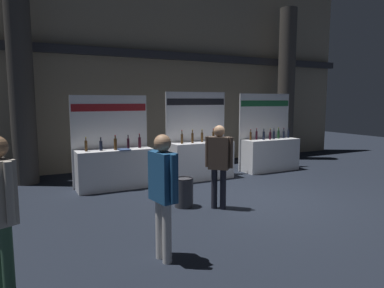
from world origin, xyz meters
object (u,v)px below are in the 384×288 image
Objects in this scene: exhibitor_booth_0 at (114,165)px; exhibitor_booth_2 at (270,151)px; visitor_1 at (219,159)px; exhibitor_booth_1 at (201,157)px; visitor_3 at (0,203)px; trash_bin at (184,192)px; visitor_2 at (163,186)px.

exhibitor_booth_2 reaches higher than exhibitor_booth_0.
exhibitor_booth_2 reaches higher than visitor_1.
visitor_1 is (-0.97, -2.55, 0.39)m from exhibitor_booth_1.
visitor_1 is at bearing -91.04° from visitor_3.
exhibitor_booth_1 is 2.64m from trash_bin.
exhibitor_booth_2 reaches higher than visitor_3.
exhibitor_booth_0 is at bearing -179.88° from exhibitor_booth_2.
visitor_2 is at bearing -112.90° from visitor_3.
visitor_1 is (0.57, -0.43, 0.71)m from trash_bin.
trash_bin is 3.91m from visitor_3.
exhibitor_booth_1 is 2.46m from exhibitor_booth_2.
exhibitor_booth_2 reaches higher than trash_bin.
visitor_2 is (-1.29, -2.05, 0.74)m from trash_bin.
visitor_2 is 0.96× the size of visitor_3.
visitor_3 reaches higher than visitor_2.
exhibitor_booth_0 is at bearing -53.57° from visitor_3.
exhibitor_booth_2 is at bearing 120.00° from visitor_2.
trash_bin is at bearing 6.54° from visitor_1.
visitor_2 reaches higher than visitor_1.
trash_bin is (-3.99, -2.16, -0.30)m from exhibitor_booth_2.
exhibitor_booth_0 is at bearing 179.30° from exhibitor_booth_1.
exhibitor_booth_1 is 1.43× the size of visitor_1.
exhibitor_booth_0 reaches higher than visitor_2.
trash_bin is 2.53m from visitor_2.
exhibitor_booth_2 is (2.46, 0.04, -0.02)m from exhibitor_booth_1.
exhibitor_booth_0 is 2.34m from trash_bin.
exhibitor_booth_1 is 1.01× the size of exhibitor_booth_2.
exhibitor_booth_0 is 2.43m from exhibitor_booth_1.
visitor_2 reaches higher than trash_bin.
exhibitor_booth_2 is 6.76m from visitor_2.
visitor_2 is (-5.28, -4.20, 0.44)m from exhibitor_booth_2.
exhibitor_booth_0 reaches higher than trash_bin.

